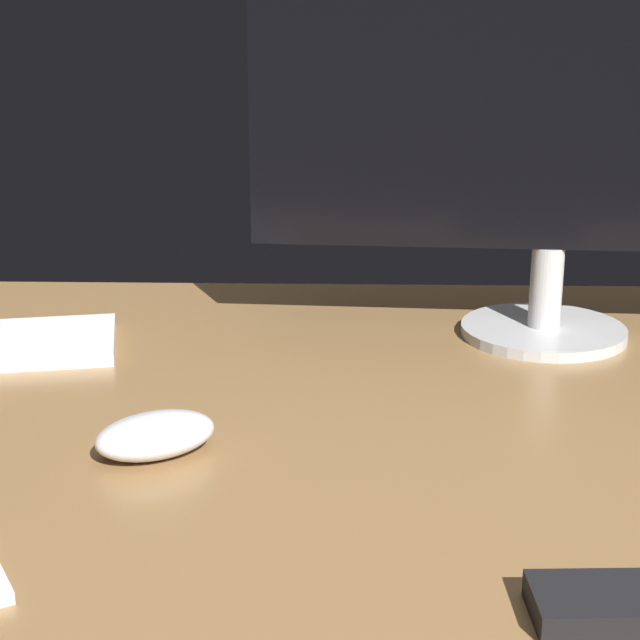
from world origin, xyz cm
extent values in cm
cube|color=olive|center=(0.00, 0.00, 1.00)|extent=(140.00, 84.00, 2.00)
cylinder|color=#BCBCBC|center=(25.52, 21.89, 2.57)|extent=(17.54, 17.54, 1.13)
cylinder|color=#BCBCBC|center=(25.52, 21.89, 7.47)|extent=(3.43, 3.43, 8.69)
cube|color=black|center=(25.52, 21.89, 31.27)|extent=(62.43, 6.35, 38.91)
ellipsoid|color=silver|center=(-10.60, -9.21, 3.72)|extent=(11.47, 10.11, 3.43)
camera|label=1|loc=(4.58, -84.99, 37.35)|focal=58.67mm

